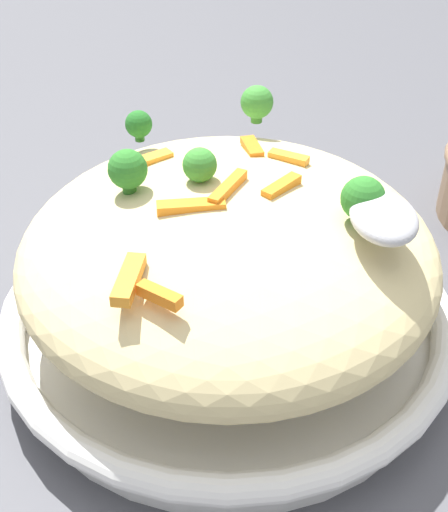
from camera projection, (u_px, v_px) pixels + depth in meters
The scene contains 17 objects.
ground_plane at pixel (224, 338), 0.51m from camera, with size 2.40×2.40×0.00m, color #4C4C51.
serving_bowl at pixel (224, 315), 0.49m from camera, with size 0.33×0.33×0.04m.
pasta_mound at pixel (224, 249), 0.46m from camera, with size 0.29×0.29×0.09m, color #DBC689.
carrot_piece_0 at pixel (149, 159), 0.48m from camera, with size 0.03×0.01×0.01m, color orange.
carrot_piece_1 at pixel (155, 295), 0.35m from camera, with size 0.03×0.01×0.01m, color orange.
carrot_piece_2 at pixel (285, 158), 0.48m from camera, with size 0.03×0.01×0.01m, color orange.
carrot_piece_3 at pixel (187, 206), 0.42m from camera, with size 0.04×0.01×0.01m, color orange.
carrot_piece_4 at pixel (277, 187), 0.44m from camera, with size 0.03×0.01×0.01m, color orange.
carrot_piece_5 at pixel (124, 279), 0.36m from camera, with size 0.04×0.01×0.01m, color orange.
carrot_piece_6 at pixel (248, 147), 0.49m from camera, with size 0.03×0.01×0.01m, color orange.
carrot_piece_7 at pixel (223, 189), 0.43m from camera, with size 0.04×0.01×0.01m, color orange.
broccoli_floret_0 at pixel (135, 124), 0.50m from camera, with size 0.02×0.02×0.02m.
broccoli_floret_1 at pixel (254, 103), 0.52m from camera, with size 0.03×0.03×0.03m.
broccoli_floret_2 at pixel (359, 199), 0.41m from camera, with size 0.03×0.03×0.03m.
broccoli_floret_3 at pixel (196, 165), 0.44m from camera, with size 0.02×0.02×0.03m.
broccoli_floret_4 at pixel (124, 170), 0.43m from camera, with size 0.03×0.03×0.03m.
serving_spoon at pixel (429, 213), 0.38m from camera, with size 0.14×0.13×0.08m.
Camera 1 is at (0.37, 0.00, 0.35)m, focal length 46.75 mm.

